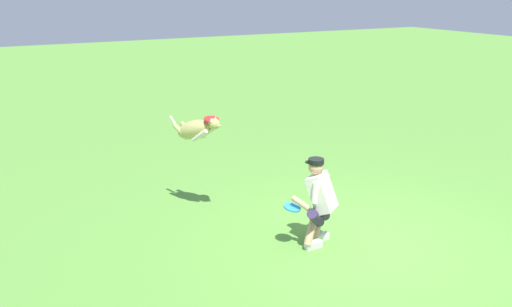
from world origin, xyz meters
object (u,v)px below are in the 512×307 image
Objects in this scene: person at (319,200)px; frisbee_flying at (212,119)px; dog at (196,130)px; frisbee_held at (292,207)px.

frisbee_flying reaches higher than person.
person is 2.08m from frisbee_flying.
person is 2.28m from dog.
frisbee_flying is 0.97× the size of frisbee_held.
dog is at bearing -4.29° from person.
frisbee_flying is at bearing -70.42° from frisbee_held.
person reaches higher than frisbee_held.
frisbee_held is at bearing 109.58° from frisbee_flying.
person is at bearing 119.04° from frisbee_flying.
frisbee_held is (-0.71, 1.77, -0.79)m from dog.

